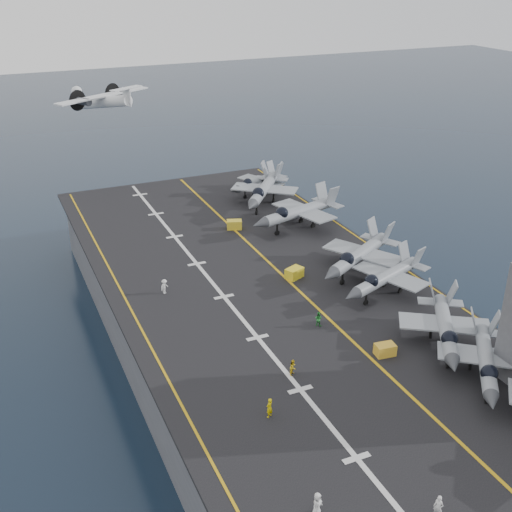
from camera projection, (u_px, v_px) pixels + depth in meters
name	position (u px, v px, depth m)	size (l,w,h in m)	color
ground	(268.00, 358.00, 83.85)	(500.00, 500.00, 0.00)	#142135
hull	(269.00, 325.00, 81.73)	(36.00, 90.00, 10.00)	#56595E
flight_deck	(269.00, 289.00, 79.53)	(38.00, 92.00, 0.40)	black
foul_line	(291.00, 283.00, 80.54)	(0.35, 90.00, 0.02)	gold
landing_centerline	(224.00, 297.00, 77.25)	(0.50, 90.00, 0.02)	silver
deck_edge_port	(134.00, 315.00, 73.23)	(0.25, 90.00, 0.02)	gold
deck_edge_stbd	(394.00, 261.00, 86.20)	(0.25, 90.00, 0.02)	gold
fighter_jet_1	(486.00, 358.00, 61.27)	(15.43, 16.26, 4.71)	#9BA4AA
fighter_jet_2	(446.00, 326.00, 66.48)	(15.65, 17.06, 4.93)	#9399A1
fighter_jet_3	(387.00, 276.00, 77.00)	(16.36, 13.65, 4.85)	#929BA3
fighter_jet_4	(360.00, 253.00, 82.27)	(18.49, 16.57, 5.36)	gray
fighter_jet_6	(299.00, 210.00, 95.90)	(18.20, 14.54, 5.53)	#8F97A0
fighter_jet_7	(263.00, 189.00, 104.76)	(18.38, 19.30, 5.59)	gray
fighter_jet_8	(258.00, 181.00, 110.48)	(15.11, 13.19, 4.40)	#9EA5B0
tow_cart_a	(385.00, 350.00, 65.77)	(2.17, 1.54, 1.22)	gold
tow_cart_b	(294.00, 273.00, 81.59)	(2.62, 2.22, 1.34)	yellow
tow_cart_c	(234.00, 225.00, 96.37)	(2.57, 2.10, 1.33)	gold
crew_0	(317.00, 504.00, 46.68)	(1.44, 1.27, 2.01)	silver
crew_1	(269.00, 408.00, 56.72)	(1.40, 1.22, 1.95)	#E4C705
crew_2	(293.00, 367.00, 62.59)	(1.19, 1.14, 1.65)	yellow
crew_3	(164.00, 286.00, 77.67)	(1.36, 1.27, 1.88)	silver
crew_6	(438.00, 507.00, 46.47)	(1.24, 1.40, 1.96)	silver
crew_7	(318.00, 319.00, 70.93)	(1.16, 1.22, 1.70)	#268C33
transport_plane	(104.00, 102.00, 114.17)	(24.05, 21.75, 4.71)	silver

